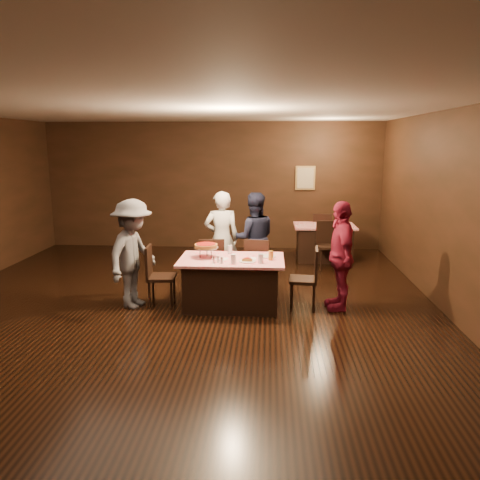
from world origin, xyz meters
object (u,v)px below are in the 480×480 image
main_table (232,283)px  glass_amber (271,255)px  back_table (324,243)px  glass_front_left (233,259)px  chair_far_right (259,265)px  chair_end_left (161,276)px  diner_navy_hoodie (254,238)px  diner_red_shirt (340,256)px  chair_end_right (303,278)px  diner_white_jacket (222,239)px  diner_grey_knit (133,254)px  glass_front_right (261,259)px  chair_back_far (321,233)px  glass_back (230,250)px  chair_back_near (328,245)px  plate_empty (268,256)px  pizza_stand (206,246)px  chair_far_left (212,264)px

main_table → glass_amber: bearing=-4.8°
back_table → glass_front_left: bearing=-116.8°
chair_far_right → chair_end_left: same height
diner_navy_hoodie → diner_red_shirt: size_ratio=0.99×
main_table → chair_end_right: (1.10, 0.00, 0.09)m
diner_white_jacket → chair_far_right: bearing=141.6°
chair_end_right → diner_grey_knit: diner_grey_knit is taller
diner_navy_hoodie → glass_front_right: diner_navy_hoodie is taller
diner_white_jacket → back_table: bearing=-144.1°
chair_far_right → chair_back_far: same height
back_table → diner_grey_knit: 4.58m
diner_red_shirt → glass_back: size_ratio=11.93×
chair_back_near → glass_amber: chair_back_near is taller
diner_grey_knit → plate_empty: 2.07m
chair_end_right → plate_empty: 0.65m
chair_far_right → diner_red_shirt: 1.49m
glass_back → chair_back_far: bearing=61.9°
chair_far_right → plate_empty: size_ratio=3.80×
back_table → chair_end_left: bearing=-132.8°
chair_end_right → chair_back_far: (0.66, 3.70, 0.00)m
pizza_stand → glass_front_right: (0.85, -0.30, -0.11)m
chair_end_left → glass_back: (1.05, 0.30, 0.37)m
pizza_stand → glass_back: pizza_stand is taller
chair_end_left → glass_front_right: chair_end_left is taller
main_table → glass_back: bearing=99.5°
chair_end_right → pizza_stand: bearing=-87.1°
chair_back_far → diner_grey_knit: diner_grey_knit is taller
glass_amber → chair_far_right: bearing=104.0°
chair_end_left → glass_front_left: (1.15, -0.30, 0.37)m
chair_end_right → pizza_stand: size_ratio=2.50×
diner_navy_hoodie → plate_empty: (0.26, -1.15, -0.05)m
diner_white_jacket → diner_red_shirt: (1.92, -1.12, -0.01)m
diner_navy_hoodie → back_table: bearing=-137.3°
chair_far_right → glass_front_right: size_ratio=6.79×
diner_navy_hoodie → glass_amber: diner_navy_hoodie is taller
pizza_stand → glass_front_left: pizza_stand is taller
diner_red_shirt → glass_front_left: bearing=-81.7°
diner_red_shirt → chair_back_near: bearing=174.1°
chair_back_far → pizza_stand: (-2.16, -3.65, 0.48)m
chair_end_left → chair_end_right: 2.20m
glass_front_left → chair_back_near: bearing=57.6°
chair_back_far → diner_navy_hoodie: (-1.47, -2.39, 0.35)m
diner_red_shirt → diner_navy_hoodie: bearing=-136.4°
chair_end_right → glass_front_left: (-1.05, -0.30, 0.37)m
main_table → pizza_stand: 0.70m
glass_front_left → diner_white_jacket: bearing=102.5°
chair_end_left → glass_front_left: chair_end_left is taller
chair_far_left → glass_front_right: bearing=123.1°
back_table → chair_back_near: chair_back_near is taller
chair_back_far → pizza_stand: bearing=61.2°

